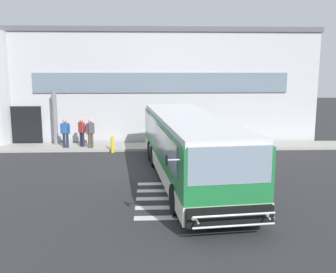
% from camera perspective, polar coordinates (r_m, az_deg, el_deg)
% --- Properties ---
extents(ground_plane, '(80.00, 90.00, 0.02)m').
position_cam_1_polar(ground_plane, '(17.77, -3.66, -4.91)').
color(ground_plane, '#2B2B2D').
rests_on(ground_plane, ground).
extents(bay_paint_stripes, '(4.40, 3.96, 0.01)m').
position_cam_1_polar(bay_paint_stripes, '(13.84, 4.43, -9.23)').
color(bay_paint_stripes, silver).
rests_on(bay_paint_stripes, ground).
extents(terminal_building, '(23.24, 13.80, 7.11)m').
position_cam_1_polar(terminal_building, '(28.83, -4.69, 7.96)').
color(terminal_building, '#B7B7BC').
rests_on(terminal_building, ground).
extents(boarding_curb, '(25.44, 2.00, 0.15)m').
position_cam_1_polar(boarding_curb, '(22.43, -3.44, -1.55)').
color(boarding_curb, '#9E9B93').
rests_on(boarding_curb, ground).
extents(entry_support_column, '(0.28, 0.28, 3.19)m').
position_cam_1_polar(entry_support_column, '(23.45, -16.68, 2.70)').
color(entry_support_column, slate).
rests_on(entry_support_column, boarding_curb).
extents(bus_main_foreground, '(3.75, 11.87, 2.70)m').
position_cam_1_polar(bus_main_foreground, '(15.70, 3.11, -1.85)').
color(bus_main_foreground, '#1E7238').
rests_on(bus_main_foreground, ground).
extents(passenger_near_column, '(0.58, 0.30, 1.68)m').
position_cam_1_polar(passenger_near_column, '(22.38, -15.23, 0.71)').
color(passenger_near_column, '#1E2338').
rests_on(passenger_near_column, boarding_curb).
extents(passenger_by_doorway, '(0.45, 0.43, 1.68)m').
position_cam_1_polar(passenger_by_doorway, '(22.48, -12.89, 0.85)').
color(passenger_by_doorway, '#1E2338').
rests_on(passenger_by_doorway, boarding_curb).
extents(passenger_at_curb_edge, '(0.50, 0.52, 1.68)m').
position_cam_1_polar(passenger_at_curb_edge, '(22.02, -11.68, 0.80)').
color(passenger_at_curb_edge, '#4C4233').
rests_on(passenger_at_curb_edge, boarding_curb).
extents(safety_bollard_yellow, '(0.18, 0.18, 0.90)m').
position_cam_1_polar(safety_bollard_yellow, '(21.28, -8.39, -1.23)').
color(safety_bollard_yellow, yellow).
rests_on(safety_bollard_yellow, ground).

